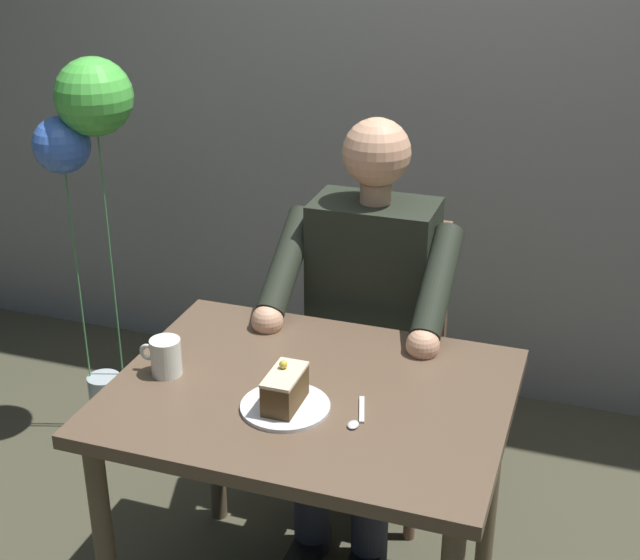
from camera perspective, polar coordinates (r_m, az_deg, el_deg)
The scene contains 8 objects.
dining_table at distance 2.25m, azimuth -0.64°, elevation -9.10°, with size 0.97×0.75×0.74m.
chair at distance 2.86m, azimuth 3.81°, elevation -4.34°, with size 0.42×0.42×0.92m.
seated_person at distance 2.64m, azimuth 2.91°, elevation -3.04°, with size 0.53×0.58×1.28m.
dessert_plate at distance 2.12m, azimuth -2.24°, elevation -8.10°, with size 0.21×0.21×0.01m, color white.
cake_slice at distance 2.09m, azimuth -2.26°, elevation -6.98°, with size 0.07×0.14×0.11m.
coffee_cup at distance 2.27m, azimuth -9.88°, elevation -4.83°, with size 0.11×0.08×0.10m.
dessert_spoon at distance 2.08m, azimuth 2.40°, elevation -8.80°, with size 0.04×0.14×0.01m.
balloon_display at distance 3.04m, azimuth -14.68°, elevation 7.99°, with size 0.33×0.27×1.37m.
Camera 1 is at (-0.63, 1.77, 1.88)m, focal length 49.97 mm.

